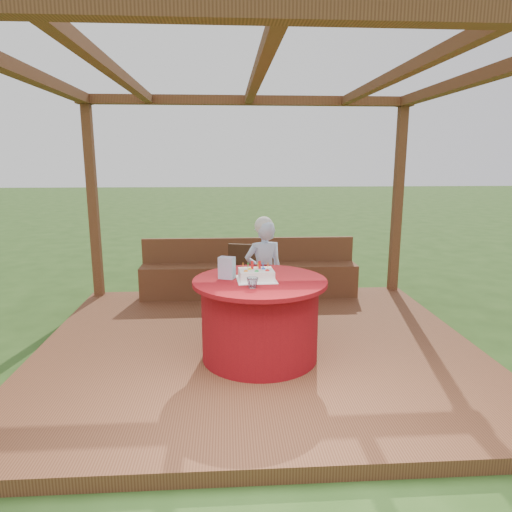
{
  "coord_description": "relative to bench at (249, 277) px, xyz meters",
  "views": [
    {
      "loc": [
        -0.31,
        -4.49,
        2.01
      ],
      "look_at": [
        0.0,
        0.25,
        1.0
      ],
      "focal_mm": 32.0,
      "sensor_mm": 36.0,
      "label": 1
    }
  ],
  "objects": [
    {
      "name": "ground",
      "position": [
        0.0,
        -1.72,
        -0.38
      ],
      "size": [
        60.0,
        60.0,
        0.0
      ],
      "primitive_type": "plane",
      "color": "#274918",
      "rests_on": "ground"
    },
    {
      "name": "deck",
      "position": [
        0.0,
        -1.72,
        -0.32
      ],
      "size": [
        4.5,
        4.0,
        0.12
      ],
      "primitive_type": "cube",
      "color": "brown",
      "rests_on": "ground"
    },
    {
      "name": "pergola",
      "position": [
        0.0,
        -1.72,
        2.02
      ],
      "size": [
        4.5,
        4.0,
        2.72
      ],
      "color": "brown",
      "rests_on": "deck"
    },
    {
      "name": "bench",
      "position": [
        0.0,
        0.0,
        0.0
      ],
      "size": [
        3.0,
        0.42,
        0.8
      ],
      "color": "brown",
      "rests_on": "deck"
    },
    {
      "name": "table",
      "position": [
        -0.0,
        -2.06,
        0.13
      ],
      "size": [
        1.27,
        1.27,
        0.78
      ],
      "color": "maroon",
      "rests_on": "deck"
    },
    {
      "name": "chair",
      "position": [
        -0.11,
        -0.89,
        0.22
      ],
      "size": [
        0.52,
        0.52,
        0.88
      ],
      "color": "#392212",
      "rests_on": "deck"
    },
    {
      "name": "elderly_woman",
      "position": [
        0.11,
        -1.17,
        0.38
      ],
      "size": [
        0.5,
        0.38,
        1.27
      ],
      "color": "#ABCFFF",
      "rests_on": "deck"
    },
    {
      "name": "birthday_cake",
      "position": [
        -0.04,
        -2.07,
        0.57
      ],
      "size": [
        0.38,
        0.38,
        0.17
      ],
      "color": "white",
      "rests_on": "table"
    },
    {
      "name": "gift_bag",
      "position": [
        -0.31,
        -2.0,
        0.62
      ],
      "size": [
        0.17,
        0.14,
        0.21
      ],
      "primitive_type": "cube",
      "rotation": [
        0.0,
        0.0,
        -0.37
      ],
      "color": "#C982B4",
      "rests_on": "table"
    },
    {
      "name": "drinking_glass",
      "position": [
        -0.09,
        -2.35,
        0.56
      ],
      "size": [
        0.11,
        0.11,
        0.1
      ],
      "primitive_type": "imported",
      "rotation": [
        0.0,
        0.0,
        -0.09
      ],
      "color": "white",
      "rests_on": "table"
    }
  ]
}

